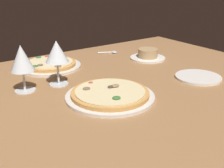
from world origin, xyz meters
TOP-DOWN VIEW (x-y plane):
  - dining_table at (0.00, 0.00)cm, footprint 150.00×110.00cm
  - pizza_main at (-6.78, -7.30)cm, footprint 29.56×29.56cm
  - pizza_side at (-9.21, 34.90)cm, footprint 26.67×26.67cm
  - ramekin_on_saucer at (34.44, 20.24)cm, footprint 16.68×16.68cm
  - wine_glass_far at (-15.19, 13.75)cm, footprint 8.36×8.36cm
  - wine_glass_near at (-27.61, 14.82)cm, footprint 8.22×8.22cm
  - side_plate at (32.34, -11.67)cm, footprint 17.77×17.77cm
  - spoon at (26.83, 39.01)cm, footprint 9.88×6.63cm

SIDE VIEW (x-z plane):
  - dining_table at x=0.00cm, z-range 0.00..4.00cm
  - side_plate at x=32.34cm, z-range 4.00..4.90cm
  - spoon at x=26.83cm, z-range 3.96..4.96cm
  - pizza_side at x=-9.21cm, z-range 3.57..6.79cm
  - pizza_main at x=-6.78cm, z-range 3.51..6.88cm
  - ramekin_on_saucer at x=34.44cm, z-range 3.46..8.36cm
  - wine_glass_near at x=-27.61cm, z-range 7.28..23.69cm
  - wine_glass_far at x=-15.19cm, z-range 7.86..24.34cm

